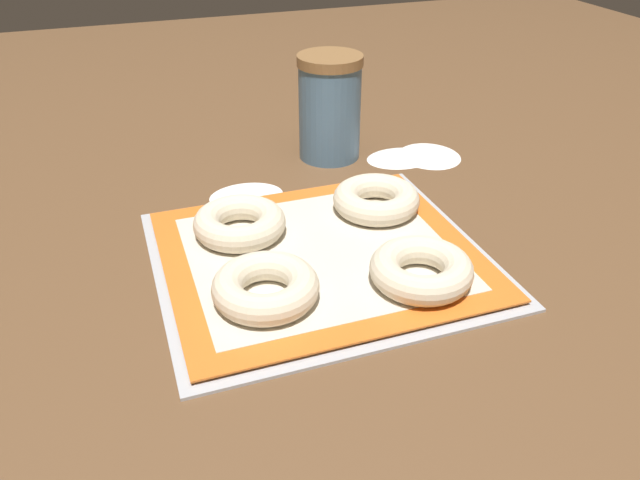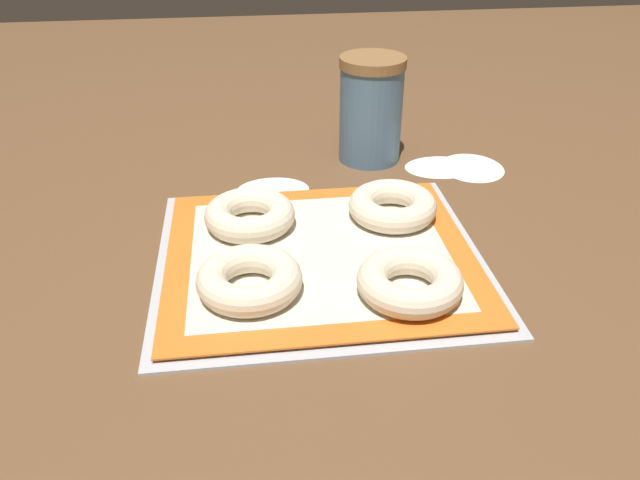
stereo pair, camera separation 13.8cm
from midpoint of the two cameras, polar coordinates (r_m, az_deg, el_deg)
ground_plane at (r=0.79m, az=4.26°, el=-1.83°), size 2.80×2.80×0.00m
baking_tray at (r=0.78m, az=5.05°, el=-1.83°), size 0.40×0.37×0.01m
baking_mat at (r=0.78m, az=5.07°, el=-1.50°), size 0.38×0.34×0.00m
bagel_front_left at (r=0.69m, az=-0.89°, el=-3.95°), size 0.12×0.12×0.04m
bagel_front_right at (r=0.71m, az=13.77°, el=-4.01°), size 0.12×0.12×0.04m
bagel_back_left at (r=0.82m, az=-1.70°, el=2.07°), size 0.12×0.12×0.04m
bagel_back_right at (r=0.86m, az=11.27°, el=2.86°), size 0.12×0.12×0.04m
flour_canister at (r=1.03m, az=8.60°, el=11.58°), size 0.10×0.10×0.17m
flour_patch_near at (r=0.94m, az=-0.19°, el=4.46°), size 0.11×0.09×0.00m
flour_patch_far at (r=1.06m, az=17.42°, el=6.23°), size 0.10×0.11×0.00m
flour_patch_side at (r=1.05m, az=14.71°, el=6.36°), size 0.12×0.09×0.00m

